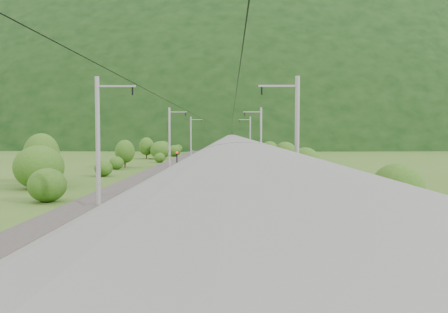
{
  "coord_description": "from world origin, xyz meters",
  "views": [
    {
      "loc": [
        2.07,
        -27.08,
        4.76
      ],
      "look_at": [
        1.47,
        14.13,
        2.6
      ],
      "focal_mm": 35.0,
      "sensor_mm": 36.0,
      "label": 1
    }
  ],
  "objects": [
    {
      "name": "train",
      "position": [
        2.4,
        5.06,
        3.34
      ],
      "size": [
        2.79,
        132.31,
        4.84
      ],
      "color": "black",
      "rests_on": "ground"
    },
    {
      "name": "mountain_ridge",
      "position": [
        -120.0,
        300.0,
        0.0
      ],
      "size": [
        336.0,
        280.0,
        132.0
      ],
      "primitive_type": "ellipsoid",
      "color": "black",
      "rests_on": "ground"
    },
    {
      "name": "catenary_left",
      "position": [
        -6.12,
        32.0,
        4.5
      ],
      "size": [
        2.54,
        192.28,
        8.0
      ],
      "color": "gray",
      "rests_on": "railbed"
    },
    {
      "name": "track_left",
      "position": [
        -2.4,
        10.0,
        0.37
      ],
      "size": [
        2.4,
        220.0,
        0.27
      ],
      "color": "brown",
      "rests_on": "railbed"
    },
    {
      "name": "vegetation_right",
      "position": [
        10.55,
        20.91,
        1.46
      ],
      "size": [
        5.75,
        100.37,
        3.18
      ],
      "color": "#294E15",
      "rests_on": "ground"
    },
    {
      "name": "hazard_post_near",
      "position": [
        -0.41,
        38.87,
        1.12
      ],
      "size": [
        0.17,
        0.17,
        1.63
      ],
      "primitive_type": "cylinder",
      "color": "red",
      "rests_on": "railbed"
    },
    {
      "name": "overhead_wires",
      "position": [
        0.0,
        10.0,
        7.1
      ],
      "size": [
        4.83,
        198.0,
        0.03
      ],
      "color": "black",
      "rests_on": "ground"
    },
    {
      "name": "vegetation_left",
      "position": [
        -13.02,
        6.32,
        2.2
      ],
      "size": [
        11.09,
        147.58,
        6.5
      ],
      "color": "#294E15",
      "rests_on": "ground"
    },
    {
      "name": "mountain_main",
      "position": [
        0.0,
        260.0,
        0.0
      ],
      "size": [
        504.0,
        360.0,
        244.0
      ],
      "primitive_type": "ellipsoid",
      "color": "black",
      "rests_on": "ground"
    },
    {
      "name": "track_right",
      "position": [
        2.4,
        10.0,
        0.37
      ],
      "size": [
        2.4,
        220.0,
        0.27
      ],
      "color": "brown",
      "rests_on": "railbed"
    },
    {
      "name": "railbed",
      "position": [
        0.0,
        10.0,
        0.15
      ],
      "size": [
        14.0,
        220.0,
        0.3
      ],
      "primitive_type": "cube",
      "color": "#38332D",
      "rests_on": "ground"
    },
    {
      "name": "signal",
      "position": [
        -4.48,
        26.1,
        1.64
      ],
      "size": [
        0.25,
        0.25,
        2.28
      ],
      "color": "black",
      "rests_on": "railbed"
    },
    {
      "name": "hazard_post_far",
      "position": [
        0.42,
        58.88,
        1.15
      ],
      "size": [
        0.18,
        0.18,
        1.7
      ],
      "primitive_type": "cylinder",
      "color": "red",
      "rests_on": "railbed"
    },
    {
      "name": "catenary_right",
      "position": [
        6.12,
        32.0,
        4.5
      ],
      "size": [
        2.54,
        192.28,
        8.0
      ],
      "color": "gray",
      "rests_on": "railbed"
    },
    {
      "name": "ground",
      "position": [
        0.0,
        0.0,
        0.0
      ],
      "size": [
        600.0,
        600.0,
        0.0
      ],
      "primitive_type": "plane",
      "color": "#304D18",
      "rests_on": "ground"
    }
  ]
}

